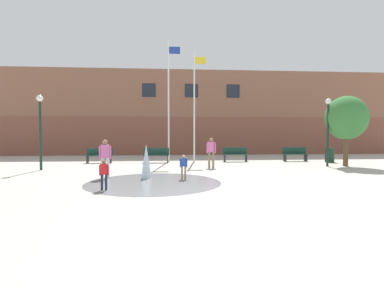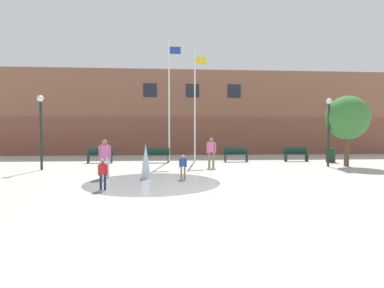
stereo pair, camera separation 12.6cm
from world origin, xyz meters
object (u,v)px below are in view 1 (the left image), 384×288
(park_bench_under_left_flagpole, at_px, (156,155))
(trash_can, at_px, (330,155))
(park_bench_far_right, at_px, (295,154))
(park_bench_near_trashcan, at_px, (235,154))
(flagpole_left, at_px, (169,98))
(street_tree_near_building, at_px, (346,118))
(adult_near_bench, at_px, (211,150))
(child_with_pink_shirt, at_px, (104,172))
(flagpole_right, at_px, (195,103))
(lamp_post_right_lane, at_px, (328,122))
(park_bench_left_of_flagpoles, at_px, (99,155))
(adult_watching, at_px, (105,156))
(lamp_post_left_lane, at_px, (40,121))
(child_running, at_px, (184,165))

(park_bench_under_left_flagpole, height_order, trash_can, park_bench_under_left_flagpole)
(park_bench_far_right, bearing_deg, park_bench_near_trashcan, 179.35)
(flagpole_left, relative_size, street_tree_near_building, 1.99)
(park_bench_under_left_flagpole, bearing_deg, adult_near_bench, -43.99)
(park_bench_under_left_flagpole, height_order, child_with_pink_shirt, child_with_pink_shirt)
(park_bench_near_trashcan, relative_size, adult_near_bench, 1.01)
(trash_can, relative_size, street_tree_near_building, 0.23)
(flagpole_left, xyz_separation_m, flagpole_right, (1.66, 0.00, -0.31))
(flagpole_right, distance_m, lamp_post_right_lane, 8.00)
(park_bench_near_trashcan, xyz_separation_m, adult_near_bench, (-2.02, -3.17, 0.45))
(flagpole_left, bearing_deg, child_with_pink_shirt, -102.88)
(park_bench_far_right, bearing_deg, adult_near_bench, -152.38)
(park_bench_left_of_flagpoles, xyz_separation_m, adult_watching, (1.63, -6.24, 0.45))
(lamp_post_left_lane, height_order, street_tree_near_building, street_tree_near_building)
(street_tree_near_building, bearing_deg, child_running, -157.15)
(adult_near_bench, relative_size, adult_watching, 1.00)
(trash_can, bearing_deg, park_bench_under_left_flagpole, 176.83)
(adult_near_bench, distance_m, child_running, 4.14)
(adult_near_bench, height_order, child_with_pink_shirt, adult_near_bench)
(park_bench_near_trashcan, bearing_deg, flagpole_right, 171.08)
(park_bench_left_of_flagpoles, bearing_deg, flagpole_left, 8.08)
(trash_can, bearing_deg, flagpole_right, 171.53)
(lamp_post_left_lane, bearing_deg, flagpole_right, 25.85)
(child_running, bearing_deg, adult_watching, -67.48)
(adult_watching, distance_m, street_tree_near_building, 13.04)
(flagpole_right, bearing_deg, trash_can, -8.47)
(park_bench_left_of_flagpoles, distance_m, park_bench_under_left_flagpole, 3.48)
(park_bench_far_right, relative_size, flagpole_right, 0.22)
(park_bench_far_right, bearing_deg, park_bench_under_left_flagpole, -178.70)
(child_with_pink_shirt, xyz_separation_m, flagpole_left, (2.16, 9.45, 3.54))
(adult_watching, xyz_separation_m, trash_can, (12.77, 5.59, -0.48))
(lamp_post_right_lane, bearing_deg, lamp_post_left_lane, -178.49)
(flagpole_right, xyz_separation_m, street_tree_near_building, (8.15, -3.45, -1.13))
(child_running, distance_m, trash_can, 11.34)
(child_running, relative_size, street_tree_near_building, 0.25)
(adult_near_bench, xyz_separation_m, lamp_post_left_lane, (-8.63, -0.33, 1.52))
(flagpole_right, bearing_deg, park_bench_left_of_flagpoles, -174.16)
(park_bench_left_of_flagpoles, distance_m, flagpole_right, 6.84)
(park_bench_near_trashcan, distance_m, adult_watching, 9.45)
(street_tree_near_building, bearing_deg, adult_watching, -164.77)
(park_bench_far_right, relative_size, adult_watching, 1.01)
(flagpole_right, distance_m, street_tree_near_building, 8.92)
(adult_near_bench, xyz_separation_m, lamp_post_right_lane, (6.50, 0.07, 1.53))
(park_bench_far_right, distance_m, street_tree_near_building, 4.05)
(park_bench_left_of_flagpoles, height_order, child_with_pink_shirt, child_with_pink_shirt)
(park_bench_under_left_flagpole, distance_m, flagpole_right, 4.20)
(child_running, height_order, flagpole_right, flagpole_right)
(flagpole_left, relative_size, lamp_post_left_lane, 2.08)
(child_with_pink_shirt, distance_m, lamp_post_left_lane, 7.23)
(park_bench_under_left_flagpole, bearing_deg, lamp_post_left_lane, -149.82)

